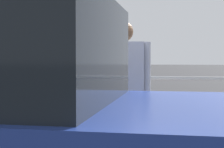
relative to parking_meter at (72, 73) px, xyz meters
name	(u,v)px	position (x,y,z in m)	size (l,w,h in m)	color
parking_meter	(72,73)	(0.00, 0.00, 0.00)	(0.17, 0.18, 1.56)	slate
pedestrian_at_meter	(123,87)	(0.57, 0.06, -0.15)	(0.62, 0.58, 1.70)	black
background_railing	(118,92)	(0.13, 2.34, -0.42)	(24.06, 0.06, 0.99)	gray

